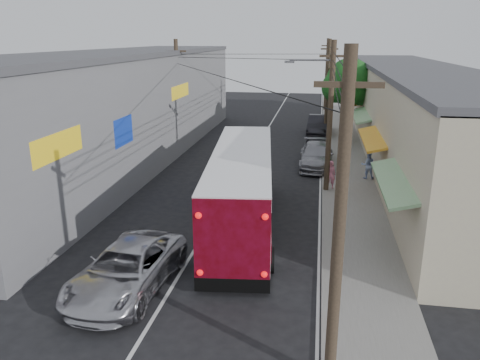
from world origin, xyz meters
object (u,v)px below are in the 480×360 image
Objects in this scene: jeepney at (127,269)px; pedestrian_far at (368,165)px; parked_suv at (317,156)px; parked_car_far at (318,125)px; parked_car_mid at (317,148)px; coach_bus at (242,188)px; pedestrian_near at (330,174)px.

pedestrian_far reaches higher than jeepney.
parked_car_far is at bearing 89.72° from parked_suv.
parked_car_mid is (6.00, 18.86, -0.02)m from jeepney.
pedestrian_near is at bearing 49.78° from coach_bus.
parked_car_far is at bearing 87.09° from parked_car_mid.
pedestrian_far is at bearing -60.07° from parked_car_mid.
pedestrian_near reaches higher than parked_suv.
jeepney is 19.80m from parked_car_mid.
coach_bus is 2.48× the size of parked_car_far.
pedestrian_far is at bearing -39.63° from parked_suv.
parked_car_mid is 2.66× the size of pedestrian_far.
pedestrian_far is (6.14, 8.15, -0.84)m from coach_bus.
parked_car_far reaches higher than parked_car_mid.
coach_bus is 2.21× the size of jeepney.
jeepney is 3.52× the size of pedestrian_near.
parked_suv is 4.80m from pedestrian_near.
parked_suv is 11.06m from parked_car_far.
jeepney is at bearing 56.88° from pedestrian_near.
coach_bus reaches higher than pedestrian_near.
parked_suv is at bearing -83.87° from pedestrian_near.
parked_car_far is 15.81m from pedestrian_near.
pedestrian_near is (0.80, -4.73, 0.14)m from parked_suv.
pedestrian_far reaches higher than parked_car_far.
parked_car_mid is (0.00, 2.19, -0.02)m from parked_suv.
parked_car_mid is at bearing -62.86° from pedestrian_far.
parked_suv is at bearing 74.57° from jeepney.
parked_car_far is at bearing 82.15° from jeepney.
coach_bus is at bearing -106.68° from parked_car_mid.
parked_suv is (6.00, 16.68, -0.01)m from jeepney.
parked_car_far reaches higher than jeepney.
pedestrian_near is (0.80, -6.92, 0.16)m from parked_car_mid.
jeepney reaches higher than parked_suv.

